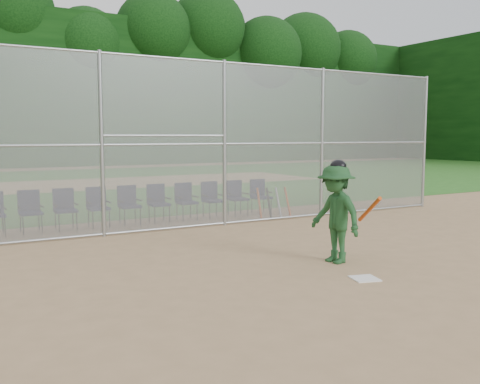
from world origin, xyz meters
TOP-DOWN VIEW (x-y plane):
  - ground at (0.00, 0.00)m, footprint 100.00×100.00m
  - grass_strip at (0.00, 18.00)m, footprint 100.00×100.00m
  - dirt_patch_far at (0.00, 18.00)m, footprint 24.00×24.00m
  - backstop_fence at (0.00, 5.00)m, footprint 16.09×0.09m
  - treeline at (0.00, 20.00)m, footprint 81.00×60.00m
  - home_plate at (0.49, -0.49)m, footprint 0.48×0.48m
  - batter_at_plate at (0.81, 0.59)m, footprint 0.88×1.34m
  - water_cooler at (5.10, 5.62)m, footprint 0.31×0.31m
  - spare_bats at (2.62, 5.27)m, footprint 0.96×0.35m
  - chair_1 at (-3.31, 6.24)m, footprint 0.54×0.52m
  - chair_2 at (-2.54, 6.24)m, footprint 0.54×0.52m
  - chair_3 at (-1.77, 6.24)m, footprint 0.54×0.52m
  - chair_4 at (-1.00, 6.24)m, footprint 0.54×0.52m
  - chair_5 at (-0.23, 6.24)m, footprint 0.54×0.52m
  - chair_6 at (0.54, 6.24)m, footprint 0.54×0.52m
  - chair_7 at (1.32, 6.24)m, footprint 0.54×0.52m
  - chair_8 at (2.09, 6.24)m, footprint 0.54×0.52m
  - chair_9 at (2.86, 6.24)m, footprint 0.54×0.52m

SIDE VIEW (x-z plane):
  - ground at x=0.00m, z-range 0.00..0.00m
  - grass_strip at x=0.00m, z-range 0.01..0.01m
  - dirt_patch_far at x=0.00m, z-range 0.01..0.01m
  - home_plate at x=0.49m, z-range 0.00..0.02m
  - water_cooler at x=5.10m, z-range 0.00..0.39m
  - spare_bats at x=2.62m, z-range 0.00..0.83m
  - chair_1 at x=-3.31m, z-range 0.00..0.96m
  - chair_2 at x=-2.54m, z-range 0.00..0.96m
  - chair_3 at x=-1.77m, z-range 0.00..0.96m
  - chair_4 at x=-1.00m, z-range 0.00..0.96m
  - chair_5 at x=-0.23m, z-range 0.00..0.96m
  - chair_6 at x=0.54m, z-range 0.00..0.96m
  - chair_7 at x=1.32m, z-range 0.00..0.96m
  - chair_8 at x=2.09m, z-range 0.00..0.96m
  - chair_9 at x=2.86m, z-range 0.00..0.96m
  - batter_at_plate at x=0.81m, z-range -0.03..1.76m
  - backstop_fence at x=0.00m, z-range 0.07..4.07m
  - treeline at x=0.00m, z-range 0.00..11.00m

